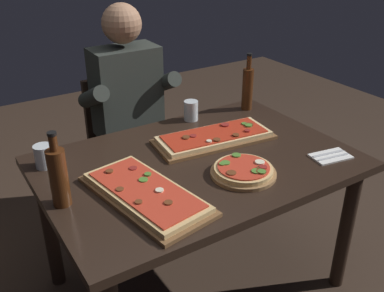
{
  "coord_description": "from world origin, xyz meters",
  "views": [
    {
      "loc": [
        -0.96,
        -1.47,
        1.71
      ],
      "look_at": [
        0.0,
        0.05,
        0.79
      ],
      "focal_mm": 41.03,
      "sensor_mm": 36.0,
      "label": 1
    }
  ],
  "objects_px": {
    "dining_table": "(198,178)",
    "oil_bottle_amber": "(58,176)",
    "tumbler_far_side": "(44,158)",
    "seated_diner": "(131,108)",
    "pizza_rectangular_left": "(145,193)",
    "wine_bottle_dark": "(248,87)",
    "pizza_rectangular_front": "(214,137)",
    "pizza_round_far": "(244,171)",
    "diner_chair": "(125,140)",
    "tumbler_near_camera": "(191,112)"
  },
  "relations": [
    {
      "from": "oil_bottle_amber",
      "to": "tumbler_near_camera",
      "type": "distance_m",
      "value": 0.95
    },
    {
      "from": "wine_bottle_dark",
      "to": "tumbler_far_side",
      "type": "relative_size",
      "value": 3.15
    },
    {
      "from": "pizza_round_far",
      "to": "seated_diner",
      "type": "height_order",
      "value": "seated_diner"
    },
    {
      "from": "tumbler_far_side",
      "to": "seated_diner",
      "type": "relative_size",
      "value": 0.08
    },
    {
      "from": "pizza_rectangular_left",
      "to": "pizza_rectangular_front",
      "type": "bearing_deg",
      "value": 27.42
    },
    {
      "from": "wine_bottle_dark",
      "to": "oil_bottle_amber",
      "type": "relative_size",
      "value": 1.07
    },
    {
      "from": "pizza_rectangular_front",
      "to": "seated_diner",
      "type": "bearing_deg",
      "value": 105.13
    },
    {
      "from": "pizza_round_far",
      "to": "tumbler_far_side",
      "type": "distance_m",
      "value": 0.88
    },
    {
      "from": "pizza_rectangular_left",
      "to": "wine_bottle_dark",
      "type": "xyz_separation_m",
      "value": [
        0.92,
        0.52,
        0.11
      ]
    },
    {
      "from": "pizza_rectangular_left",
      "to": "wine_bottle_dark",
      "type": "height_order",
      "value": "wine_bottle_dark"
    },
    {
      "from": "oil_bottle_amber",
      "to": "seated_diner",
      "type": "bearing_deg",
      "value": 49.49
    },
    {
      "from": "oil_bottle_amber",
      "to": "wine_bottle_dark",
      "type": "bearing_deg",
      "value": 17.62
    },
    {
      "from": "pizza_rectangular_front",
      "to": "tumbler_far_side",
      "type": "bearing_deg",
      "value": 166.28
    },
    {
      "from": "diner_chair",
      "to": "tumbler_near_camera",
      "type": "bearing_deg",
      "value": -65.18
    },
    {
      "from": "seated_diner",
      "to": "diner_chair",
      "type": "bearing_deg",
      "value": 90.0
    },
    {
      "from": "pizza_round_far",
      "to": "diner_chair",
      "type": "distance_m",
      "value": 1.11
    },
    {
      "from": "wine_bottle_dark",
      "to": "seated_diner",
      "type": "height_order",
      "value": "seated_diner"
    },
    {
      "from": "pizza_rectangular_front",
      "to": "dining_table",
      "type": "bearing_deg",
      "value": -145.51
    },
    {
      "from": "dining_table",
      "to": "wine_bottle_dark",
      "type": "relative_size",
      "value": 4.28
    },
    {
      "from": "pizza_rectangular_front",
      "to": "pizza_rectangular_left",
      "type": "distance_m",
      "value": 0.58
    },
    {
      "from": "pizza_rectangular_left",
      "to": "tumbler_near_camera",
      "type": "relative_size",
      "value": 5.67
    },
    {
      "from": "dining_table",
      "to": "oil_bottle_amber",
      "type": "xyz_separation_m",
      "value": [
        -0.63,
        -0.02,
        0.22
      ]
    },
    {
      "from": "pizza_round_far",
      "to": "seated_diner",
      "type": "xyz_separation_m",
      "value": [
        -0.08,
        0.95,
        -0.02
      ]
    },
    {
      "from": "wine_bottle_dark",
      "to": "pizza_rectangular_left",
      "type": "bearing_deg",
      "value": -150.69
    },
    {
      "from": "dining_table",
      "to": "seated_diner",
      "type": "distance_m",
      "value": 0.74
    },
    {
      "from": "tumbler_near_camera",
      "to": "diner_chair",
      "type": "xyz_separation_m",
      "value": [
        -0.21,
        0.45,
        -0.3
      ]
    },
    {
      "from": "dining_table",
      "to": "tumbler_near_camera",
      "type": "bearing_deg",
      "value": 61.66
    },
    {
      "from": "dining_table",
      "to": "tumbler_far_side",
      "type": "bearing_deg",
      "value": 152.74
    },
    {
      "from": "pizza_rectangular_front",
      "to": "wine_bottle_dark",
      "type": "distance_m",
      "value": 0.48
    },
    {
      "from": "pizza_rectangular_front",
      "to": "pizza_rectangular_left",
      "type": "xyz_separation_m",
      "value": [
        -0.52,
        -0.27,
        -0.0
      ]
    },
    {
      "from": "pizza_rectangular_left",
      "to": "pizza_round_far",
      "type": "distance_m",
      "value": 0.44
    },
    {
      "from": "tumbler_far_side",
      "to": "tumbler_near_camera",
      "type": "bearing_deg",
      "value": 6.45
    },
    {
      "from": "pizza_round_far",
      "to": "tumbler_near_camera",
      "type": "xyz_separation_m",
      "value": [
        0.13,
        0.62,
        0.03
      ]
    },
    {
      "from": "dining_table",
      "to": "tumbler_near_camera",
      "type": "distance_m",
      "value": 0.48
    },
    {
      "from": "oil_bottle_amber",
      "to": "seated_diner",
      "type": "xyz_separation_m",
      "value": [
        0.64,
        0.75,
        -0.12
      ]
    },
    {
      "from": "dining_table",
      "to": "pizza_round_far",
      "type": "bearing_deg",
      "value": -66.68
    },
    {
      "from": "pizza_rectangular_front",
      "to": "oil_bottle_amber",
      "type": "height_order",
      "value": "oil_bottle_amber"
    },
    {
      "from": "pizza_round_far",
      "to": "dining_table",
      "type": "bearing_deg",
      "value": 113.32
    },
    {
      "from": "dining_table",
      "to": "pizza_round_far",
      "type": "height_order",
      "value": "pizza_round_far"
    },
    {
      "from": "pizza_rectangular_left",
      "to": "seated_diner",
      "type": "bearing_deg",
      "value": 68.28
    },
    {
      "from": "dining_table",
      "to": "oil_bottle_amber",
      "type": "bearing_deg",
      "value": -178.56
    },
    {
      "from": "tumbler_far_side",
      "to": "diner_chair",
      "type": "relative_size",
      "value": 0.12
    },
    {
      "from": "wine_bottle_dark",
      "to": "pizza_rectangular_front",
      "type": "bearing_deg",
      "value": -148.36
    },
    {
      "from": "pizza_rectangular_left",
      "to": "pizza_round_far",
      "type": "height_order",
      "value": "same"
    },
    {
      "from": "dining_table",
      "to": "oil_bottle_amber",
      "type": "height_order",
      "value": "oil_bottle_amber"
    },
    {
      "from": "oil_bottle_amber",
      "to": "seated_diner",
      "type": "relative_size",
      "value": 0.23
    },
    {
      "from": "pizza_rectangular_left",
      "to": "diner_chair",
      "type": "bearing_deg",
      "value": 70.67
    },
    {
      "from": "wine_bottle_dark",
      "to": "seated_diner",
      "type": "relative_size",
      "value": 0.25
    },
    {
      "from": "wine_bottle_dark",
      "to": "tumbler_near_camera",
      "type": "xyz_separation_m",
      "value": [
        -0.36,
        0.04,
        -0.08
      ]
    },
    {
      "from": "seated_diner",
      "to": "wine_bottle_dark",
      "type": "bearing_deg",
      "value": -32.94
    }
  ]
}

